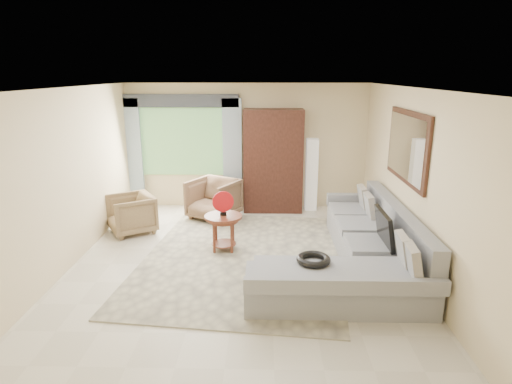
{
  "coord_description": "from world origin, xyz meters",
  "views": [
    {
      "loc": [
        0.39,
        -5.9,
        2.81
      ],
      "look_at": [
        0.25,
        0.35,
        1.05
      ],
      "focal_mm": 30.0,
      "sensor_mm": 36.0,
      "label": 1
    }
  ],
  "objects_px": {
    "armchair_left": "(131,214)",
    "coffee_table": "(224,232)",
    "floor_lamp": "(311,175)",
    "tv_screen": "(384,228)",
    "armchair_right": "(214,199)",
    "potted_plant": "(141,203)",
    "sectional_sofa": "(361,254)",
    "armoire": "(273,161)"
  },
  "relations": [
    {
      "from": "sectional_sofa",
      "to": "tv_screen",
      "type": "distance_m",
      "value": 0.52
    },
    {
      "from": "floor_lamp",
      "to": "armchair_right",
      "type": "bearing_deg",
      "value": -162.39
    },
    {
      "from": "armchair_right",
      "to": "potted_plant",
      "type": "relative_size",
      "value": 1.62
    },
    {
      "from": "sectional_sofa",
      "to": "potted_plant",
      "type": "bearing_deg",
      "value": 147.87
    },
    {
      "from": "potted_plant",
      "to": "floor_lamp",
      "type": "distance_m",
      "value": 3.54
    },
    {
      "from": "tv_screen",
      "to": "armchair_left",
      "type": "xyz_separation_m",
      "value": [
        -4.07,
        1.63,
        -0.37
      ]
    },
    {
      "from": "coffee_table",
      "to": "floor_lamp",
      "type": "relative_size",
      "value": 0.4
    },
    {
      "from": "tv_screen",
      "to": "sectional_sofa",
      "type": "bearing_deg",
      "value": 157.92
    },
    {
      "from": "potted_plant",
      "to": "floor_lamp",
      "type": "bearing_deg",
      "value": 8.35
    },
    {
      "from": "coffee_table",
      "to": "floor_lamp",
      "type": "bearing_deg",
      "value": 53.87
    },
    {
      "from": "sectional_sofa",
      "to": "armchair_right",
      "type": "xyz_separation_m",
      "value": [
        -2.41,
        2.33,
        0.11
      ]
    },
    {
      "from": "sectional_sofa",
      "to": "potted_plant",
      "type": "relative_size",
      "value": 6.47
    },
    {
      "from": "tv_screen",
      "to": "coffee_table",
      "type": "bearing_deg",
      "value": 160.23
    },
    {
      "from": "armchair_left",
      "to": "armchair_right",
      "type": "height_order",
      "value": "armchair_right"
    },
    {
      "from": "armchair_right",
      "to": "coffee_table",
      "type": "bearing_deg",
      "value": -48.99
    },
    {
      "from": "armchair_right",
      "to": "potted_plant",
      "type": "distance_m",
      "value": 1.5
    },
    {
      "from": "armchair_left",
      "to": "armchair_right",
      "type": "xyz_separation_m",
      "value": [
        1.39,
        0.81,
        0.05
      ]
    },
    {
      "from": "potted_plant",
      "to": "floor_lamp",
      "type": "xyz_separation_m",
      "value": [
        3.47,
        0.51,
        0.48
      ]
    },
    {
      "from": "tv_screen",
      "to": "armchair_right",
      "type": "height_order",
      "value": "tv_screen"
    },
    {
      "from": "armchair_left",
      "to": "floor_lamp",
      "type": "bearing_deg",
      "value": 81.1
    },
    {
      "from": "coffee_table",
      "to": "armchair_left",
      "type": "distance_m",
      "value": 1.91
    },
    {
      "from": "coffee_table",
      "to": "armoire",
      "type": "distance_m",
      "value": 2.43
    },
    {
      "from": "potted_plant",
      "to": "armoire",
      "type": "distance_m",
      "value": 2.81
    },
    {
      "from": "sectional_sofa",
      "to": "armchair_left",
      "type": "bearing_deg",
      "value": 158.23
    },
    {
      "from": "tv_screen",
      "to": "floor_lamp",
      "type": "distance_m",
      "value": 3.14
    },
    {
      "from": "armchair_right",
      "to": "floor_lamp",
      "type": "height_order",
      "value": "floor_lamp"
    },
    {
      "from": "coffee_table",
      "to": "potted_plant",
      "type": "xyz_separation_m",
      "value": [
        -1.84,
        1.72,
        -0.05
      ]
    },
    {
      "from": "armchair_left",
      "to": "floor_lamp",
      "type": "relative_size",
      "value": 0.51
    },
    {
      "from": "armchair_left",
      "to": "coffee_table",
      "type": "bearing_deg",
      "value": 33.56
    },
    {
      "from": "tv_screen",
      "to": "armoire",
      "type": "bearing_deg",
      "value": 116.52
    },
    {
      "from": "coffee_table",
      "to": "armchair_left",
      "type": "xyz_separation_m",
      "value": [
        -1.74,
        0.79,
        0.03
      ]
    },
    {
      "from": "armchair_left",
      "to": "potted_plant",
      "type": "relative_size",
      "value": 1.43
    },
    {
      "from": "tv_screen",
      "to": "coffee_table",
      "type": "distance_m",
      "value": 2.51
    },
    {
      "from": "coffee_table",
      "to": "armoire",
      "type": "height_order",
      "value": "armoire"
    },
    {
      "from": "armoire",
      "to": "armchair_right",
      "type": "bearing_deg",
      "value": -154.26
    },
    {
      "from": "sectional_sofa",
      "to": "armchair_right",
      "type": "distance_m",
      "value": 3.35
    },
    {
      "from": "sectional_sofa",
      "to": "coffee_table",
      "type": "xyz_separation_m",
      "value": [
        -2.06,
        0.73,
        0.03
      ]
    },
    {
      "from": "armchair_right",
      "to": "armchair_left",
      "type": "bearing_deg",
      "value": -121.05
    },
    {
      "from": "armchair_right",
      "to": "potted_plant",
      "type": "bearing_deg",
      "value": -155.86
    },
    {
      "from": "potted_plant",
      "to": "armoire",
      "type": "relative_size",
      "value": 0.25
    },
    {
      "from": "coffee_table",
      "to": "armchair_right",
      "type": "relative_size",
      "value": 0.69
    },
    {
      "from": "armchair_left",
      "to": "floor_lamp",
      "type": "xyz_separation_m",
      "value": [
        3.37,
        1.44,
        0.4
      ]
    }
  ]
}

